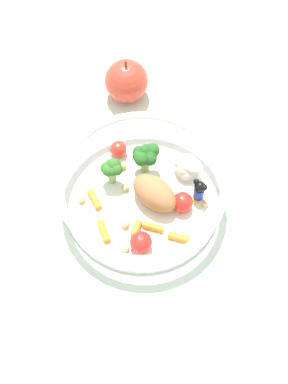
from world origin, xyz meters
TOP-DOWN VIEW (x-y plane):
  - ground_plane at (0.00, 0.00)m, footprint 2.40×2.40m
  - food_container at (0.01, 0.00)m, footprint 0.23×0.23m
  - loose_apple at (-0.07, 0.18)m, footprint 0.07×0.07m
  - folded_napkin at (0.03, -0.23)m, footprint 0.17×0.18m

SIDE VIEW (x-z plane):
  - ground_plane at x=0.00m, z-range 0.00..0.00m
  - folded_napkin at x=0.03m, z-range 0.00..0.01m
  - food_container at x=0.01m, z-range 0.00..0.06m
  - loose_apple at x=-0.07m, z-range -0.01..0.07m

